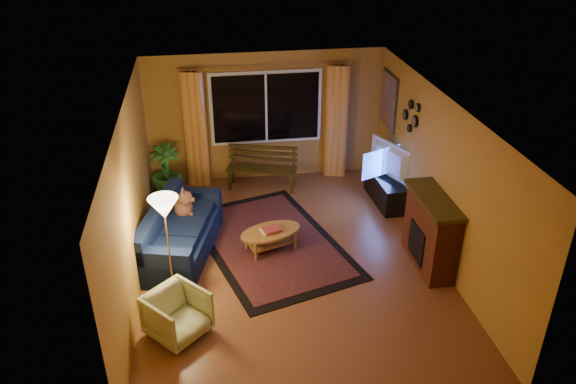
{
  "coord_description": "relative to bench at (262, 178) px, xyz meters",
  "views": [
    {
      "loc": [
        -1.16,
        -7.06,
        5.03
      ],
      "look_at": [
        0.0,
        0.3,
        1.05
      ],
      "focal_mm": 35.0,
      "sensor_mm": 36.0,
      "label": 1
    }
  ],
  "objects": [
    {
      "name": "mirror_cluster",
      "position": [
        2.37,
        -1.19,
        1.6
      ],
      "size": [
        0.06,
        0.6,
        0.56
      ],
      "primitive_type": null,
      "color": "black",
      "rests_on": "wall_right"
    },
    {
      "name": "floor",
      "position": [
        0.16,
        -2.49,
        -0.21
      ],
      "size": [
        4.5,
        6.0,
        0.02
      ],
      "primitive_type": "cube",
      "color": "brown",
      "rests_on": "ground"
    },
    {
      "name": "sofa",
      "position": [
        -1.5,
        -2.01,
        0.21
      ],
      "size": [
        1.36,
        2.16,
        0.81
      ],
      "primitive_type": "cube",
      "rotation": [
        0.0,
        0.0,
        -0.27
      ],
      "color": "#0B1538",
      "rests_on": "ground"
    },
    {
      "name": "floor_lamp",
      "position": [
        -1.61,
        -3.04,
        0.58
      ],
      "size": [
        0.35,
        0.35,
        1.56
      ],
      "primitive_type": "cylinder",
      "rotation": [
        0.0,
        0.0,
        -0.44
      ],
      "color": "#BF8C3F",
      "rests_on": "ground"
    },
    {
      "name": "bench",
      "position": [
        0.0,
        0.0,
        0.0
      ],
      "size": [
        1.38,
        0.75,
        0.4
      ],
      "primitive_type": "cube",
      "rotation": [
        0.0,
        0.0,
        -0.29
      ],
      "color": "#32280D",
      "rests_on": "ground"
    },
    {
      "name": "coffee_table",
      "position": [
        -0.11,
        -2.15,
        -0.02
      ],
      "size": [
        1.25,
        1.25,
        0.36
      ],
      "primitive_type": "cylinder",
      "rotation": [
        0.0,
        0.0,
        0.31
      ],
      "color": "#AC7337",
      "rests_on": "ground"
    },
    {
      "name": "fireplace",
      "position": [
        2.21,
        -2.89,
        0.35
      ],
      "size": [
        0.4,
        1.2,
        1.1
      ],
      "primitive_type": "cube",
      "color": "maroon",
      "rests_on": "ground"
    },
    {
      "name": "curtain_left",
      "position": [
        -1.19,
        0.39,
        0.92
      ],
      "size": [
        0.36,
        0.36,
        2.24
      ],
      "primitive_type": "cylinder",
      "color": "#ED993E",
      "rests_on": "ground"
    },
    {
      "name": "wall_right",
      "position": [
        2.42,
        -2.49,
        1.05
      ],
      "size": [
        0.02,
        6.0,
        2.5
      ],
      "primitive_type": "cube",
      "color": "#BA8334",
      "rests_on": "ground"
    },
    {
      "name": "armchair",
      "position": [
        -1.53,
        -3.87,
        0.15
      ],
      "size": [
        0.92,
        0.92,
        0.69
      ],
      "primitive_type": "imported",
      "rotation": [
        0.0,
        0.0,
        0.74
      ],
      "color": "#BDC995",
      "rests_on": "ground"
    },
    {
      "name": "ceiling",
      "position": [
        0.16,
        -2.49,
        2.31
      ],
      "size": [
        4.5,
        6.0,
        0.02
      ],
      "primitive_type": "cube",
      "color": "white",
      "rests_on": "ground"
    },
    {
      "name": "curtain_right",
      "position": [
        1.51,
        0.39,
        0.92
      ],
      "size": [
        0.36,
        0.36,
        2.24
      ],
      "primitive_type": "cylinder",
      "color": "#ED993E",
      "rests_on": "ground"
    },
    {
      "name": "window",
      "position": [
        0.16,
        0.45,
        1.25
      ],
      "size": [
        2.0,
        0.02,
        1.3
      ],
      "primitive_type": "cube",
      "color": "black",
      "rests_on": "wall_back"
    },
    {
      "name": "wall_back",
      "position": [
        0.16,
        0.52,
        1.05
      ],
      "size": [
        4.5,
        0.02,
        2.5
      ],
      "primitive_type": "cube",
      "color": "#BA8334",
      "rests_on": "ground"
    },
    {
      "name": "television",
      "position": [
        2.16,
        -0.9,
        0.61
      ],
      "size": [
        0.57,
        1.07,
        0.64
      ],
      "primitive_type": "imported",
      "rotation": [
        0.0,
        0.0,
        1.97
      ],
      "color": "black",
      "rests_on": "tv_console"
    },
    {
      "name": "dog",
      "position": [
        -1.45,
        -1.56,
        0.45
      ],
      "size": [
        0.45,
        0.54,
        0.51
      ],
      "primitive_type": null,
      "rotation": [
        0.0,
        0.0,
        -0.29
      ],
      "color": "brown",
      "rests_on": "sofa"
    },
    {
      "name": "rug",
      "position": [
        -0.09,
        -1.95,
        -0.19
      ],
      "size": [
        2.76,
        3.53,
        0.02
      ],
      "primitive_type": "cube",
      "rotation": [
        0.0,
        0.0,
        0.28
      ],
      "color": "maroon",
      "rests_on": "ground"
    },
    {
      "name": "curtain_rod",
      "position": [
        0.16,
        0.41,
        2.05
      ],
      "size": [
        3.2,
        0.03,
        0.03
      ],
      "primitive_type": "cylinder",
      "rotation": [
        0.0,
        1.57,
        0.0
      ],
      "color": "#BF8C3F",
      "rests_on": "wall_back"
    },
    {
      "name": "wall_left",
      "position": [
        -2.1,
        -2.49,
        1.05
      ],
      "size": [
        0.02,
        6.0,
        2.5
      ],
      "primitive_type": "cube",
      "color": "#BA8334",
      "rests_on": "ground"
    },
    {
      "name": "tv_console",
      "position": [
        2.16,
        -0.9,
        0.05
      ],
      "size": [
        0.45,
        1.2,
        0.49
      ],
      "primitive_type": "cube",
      "rotation": [
        0.0,
        0.0,
        0.05
      ],
      "color": "black",
      "rests_on": "ground"
    },
    {
      "name": "painting",
      "position": [
        2.38,
        -0.04,
        1.45
      ],
      "size": [
        0.04,
        0.76,
        0.96
      ],
      "primitive_type": "cube",
      "color": "#CA6B12",
      "rests_on": "wall_right"
    },
    {
      "name": "potted_plant",
      "position": [
        -1.79,
        -0.01,
        0.3
      ],
      "size": [
        0.6,
        0.6,
        1.0
      ],
      "primitive_type": "imported",
      "rotation": [
        0.0,
        0.0,
        0.08
      ],
      "color": "#235B1E",
      "rests_on": "ground"
    }
  ]
}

